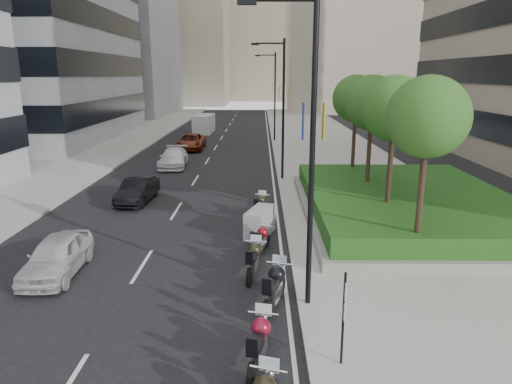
{
  "coord_description": "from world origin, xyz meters",
  "views": [
    {
      "loc": [
        2.87,
        -11.55,
        6.85
      ],
      "look_at": [
        2.67,
        7.18,
        2.0
      ],
      "focal_mm": 32.0,
      "sensor_mm": 36.0,
      "label": 1
    }
  ],
  "objects_px": {
    "motorcycle_6": "(260,207)",
    "car_d": "(191,142)",
    "lamp_post_2": "(273,92)",
    "car_a": "(57,256)",
    "car_c": "(174,158)",
    "delivery_van": "(204,125)",
    "lamp_post_1": "(281,103)",
    "motorcycle_3": "(253,260)",
    "car_b": "(137,190)",
    "motorcycle_2": "(274,287)",
    "motorcycle_5": "(260,222)",
    "lamp_post_0": "(307,141)",
    "parking_sign": "(344,314)",
    "motorcycle_4": "(261,240)",
    "motorcycle_1": "(259,343)"
  },
  "relations": [
    {
      "from": "motorcycle_6",
      "to": "car_d",
      "type": "distance_m",
      "value": 21.96
    },
    {
      "from": "parking_sign",
      "to": "car_d",
      "type": "bearing_deg",
      "value": 104.48
    },
    {
      "from": "motorcycle_5",
      "to": "car_a",
      "type": "relative_size",
      "value": 0.54
    },
    {
      "from": "motorcycle_1",
      "to": "car_c",
      "type": "height_order",
      "value": "car_c"
    },
    {
      "from": "lamp_post_2",
      "to": "car_c",
      "type": "bearing_deg",
      "value": -120.34
    },
    {
      "from": "motorcycle_6",
      "to": "car_b",
      "type": "height_order",
      "value": "car_b"
    },
    {
      "from": "car_b",
      "to": "delivery_van",
      "type": "bearing_deg",
      "value": 93.42
    },
    {
      "from": "car_b",
      "to": "parking_sign",
      "type": "bearing_deg",
      "value": -55.91
    },
    {
      "from": "motorcycle_6",
      "to": "car_b",
      "type": "distance_m",
      "value": 7.3
    },
    {
      "from": "motorcycle_2",
      "to": "motorcycle_3",
      "type": "xyz_separation_m",
      "value": [
        -0.67,
        2.24,
        -0.06
      ]
    },
    {
      "from": "lamp_post_0",
      "to": "car_c",
      "type": "distance_m",
      "value": 23.32
    },
    {
      "from": "car_c",
      "to": "delivery_van",
      "type": "height_order",
      "value": "delivery_van"
    },
    {
      "from": "car_c",
      "to": "car_d",
      "type": "height_order",
      "value": "car_d"
    },
    {
      "from": "lamp_post_0",
      "to": "lamp_post_2",
      "type": "distance_m",
      "value": 35.0
    },
    {
      "from": "lamp_post_1",
      "to": "motorcycle_5",
      "type": "xyz_separation_m",
      "value": [
        -1.31,
        -10.73,
        -4.46
      ]
    },
    {
      "from": "motorcycle_3",
      "to": "motorcycle_6",
      "type": "relative_size",
      "value": 1.04
    },
    {
      "from": "delivery_van",
      "to": "lamp_post_1",
      "type": "bearing_deg",
      "value": -68.92
    },
    {
      "from": "motorcycle_1",
      "to": "car_d",
      "type": "bearing_deg",
      "value": 22.32
    },
    {
      "from": "parking_sign",
      "to": "motorcycle_6",
      "type": "xyz_separation_m",
      "value": [
        -1.97,
        11.85,
        -0.88
      ]
    },
    {
      "from": "car_a",
      "to": "motorcycle_2",
      "type": "bearing_deg",
      "value": -19.34
    },
    {
      "from": "motorcycle_4",
      "to": "car_c",
      "type": "bearing_deg",
      "value": 39.42
    },
    {
      "from": "lamp_post_1",
      "to": "motorcycle_2",
      "type": "bearing_deg",
      "value": -92.88
    },
    {
      "from": "lamp_post_2",
      "to": "car_a",
      "type": "bearing_deg",
      "value": -104.43
    },
    {
      "from": "lamp_post_1",
      "to": "car_d",
      "type": "xyz_separation_m",
      "value": [
        -7.82,
        12.82,
        -4.35
      ]
    },
    {
      "from": "motorcycle_6",
      "to": "car_a",
      "type": "distance_m",
      "value": 9.68
    },
    {
      "from": "motorcycle_4",
      "to": "car_b",
      "type": "relative_size",
      "value": 0.48
    },
    {
      "from": "parking_sign",
      "to": "lamp_post_2",
      "type": "bearing_deg",
      "value": 90.99
    },
    {
      "from": "parking_sign",
      "to": "lamp_post_0",
      "type": "bearing_deg",
      "value": 102.33
    },
    {
      "from": "car_b",
      "to": "motorcycle_1",
      "type": "bearing_deg",
      "value": -61.77
    },
    {
      "from": "lamp_post_2",
      "to": "car_d",
      "type": "bearing_deg",
      "value": -146.48
    },
    {
      "from": "car_b",
      "to": "car_c",
      "type": "distance_m",
      "value": 9.87
    },
    {
      "from": "parking_sign",
      "to": "motorcycle_5",
      "type": "bearing_deg",
      "value": 101.95
    },
    {
      "from": "lamp_post_0",
      "to": "parking_sign",
      "type": "relative_size",
      "value": 3.6
    },
    {
      "from": "motorcycle_5",
      "to": "car_c",
      "type": "relative_size",
      "value": 0.45
    },
    {
      "from": "delivery_van",
      "to": "motorcycle_5",
      "type": "bearing_deg",
      "value": -76.04
    },
    {
      "from": "lamp_post_0",
      "to": "motorcycle_4",
      "type": "distance_m",
      "value": 6.36
    },
    {
      "from": "car_c",
      "to": "delivery_van",
      "type": "relative_size",
      "value": 0.91
    },
    {
      "from": "motorcycle_2",
      "to": "motorcycle_5",
      "type": "relative_size",
      "value": 1.11
    },
    {
      "from": "car_a",
      "to": "car_d",
      "type": "distance_m",
      "value": 27.55
    },
    {
      "from": "motorcycle_3",
      "to": "car_b",
      "type": "height_order",
      "value": "car_b"
    },
    {
      "from": "motorcycle_4",
      "to": "motorcycle_5",
      "type": "xyz_separation_m",
      "value": [
        -0.05,
        1.99,
        0.07
      ]
    },
    {
      "from": "car_b",
      "to": "delivery_van",
      "type": "height_order",
      "value": "delivery_van"
    },
    {
      "from": "motorcycle_3",
      "to": "car_b",
      "type": "distance_m",
      "value": 11.46
    },
    {
      "from": "motorcycle_4",
      "to": "motorcycle_6",
      "type": "xyz_separation_m",
      "value": [
        -0.06,
        4.56,
        0.04
      ]
    },
    {
      "from": "lamp_post_1",
      "to": "car_d",
      "type": "height_order",
      "value": "lamp_post_1"
    },
    {
      "from": "motorcycle_2",
      "to": "motorcycle_4",
      "type": "distance_m",
      "value": 4.33
    },
    {
      "from": "motorcycle_5",
      "to": "parking_sign",
      "type": "bearing_deg",
      "value": -149.57
    },
    {
      "from": "parking_sign",
      "to": "car_c",
      "type": "bearing_deg",
      "value": 109.25
    },
    {
      "from": "lamp_post_2",
      "to": "parking_sign",
      "type": "bearing_deg",
      "value": -89.01
    },
    {
      "from": "motorcycle_5",
      "to": "car_a",
      "type": "height_order",
      "value": "car_a"
    }
  ]
}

